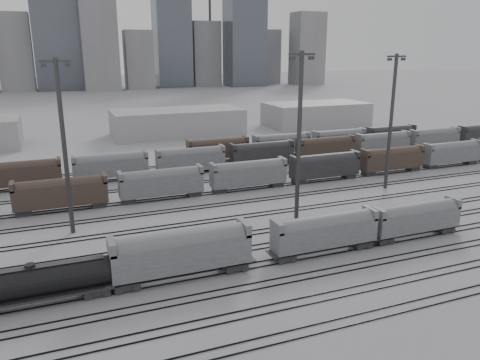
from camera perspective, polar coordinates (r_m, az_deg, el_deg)
name	(u,v)px	position (r m, az deg, el deg)	size (l,w,h in m)	color
ground	(287,264)	(60.70, 5.76, -10.11)	(900.00, 900.00, 0.00)	#A9A9AE
tracks	(237,218)	(75.35, -0.34, -4.69)	(220.00, 71.50, 0.16)	black
tank_car_b	(32,283)	(54.88, -24.01, -11.37)	(18.47, 3.08, 4.57)	black
hopper_car_a	(182,250)	(55.65, -7.12, -8.50)	(16.55, 3.29, 5.92)	black
hopper_car_b	(325,230)	(62.95, 10.31, -6.07)	(14.82, 2.94, 5.30)	black
hopper_car_c	(416,217)	(71.81, 20.67, -4.24)	(14.03, 2.79, 5.02)	black
light_mast_b	(64,144)	(70.56, -20.66, 4.11)	(4.04, 0.65, 25.23)	#353537
light_mast_c	(299,135)	(70.92, 7.22, 5.44)	(4.18, 0.67, 26.11)	#353537
light_mast_d	(391,119)	(93.23, 17.95, 7.07)	(4.08, 0.65, 25.52)	#353537
bg_string_near	(249,175)	(90.19, 1.05, 0.58)	(151.00, 3.00, 5.60)	gray
bg_string_mid	(262,154)	(108.31, 2.68, 3.16)	(151.00, 3.00, 5.60)	black
bg_string_far	(311,143)	(123.15, 8.61, 4.53)	(66.00, 3.00, 5.60)	#44312B
warehouse_mid	(177,122)	(149.35, -7.63, 6.99)	(40.00, 18.00, 8.00)	#B1B0B3
warehouse_right	(316,114)	(168.41, 9.25, 7.91)	(35.00, 18.00, 8.00)	#B1B0B3
skyline	(107,35)	(330.42, -15.95, 16.63)	(316.00, 22.40, 95.00)	gray
crane_right	(211,5)	(373.41, -3.51, 20.49)	(42.00, 1.80, 100.00)	#353537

